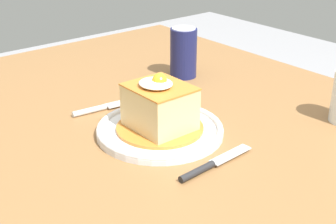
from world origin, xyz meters
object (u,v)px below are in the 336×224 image
fork (99,108)px  soda_can (183,53)px  knife (207,166)px  main_plate (160,129)px

fork → soda_can: (-0.05, 0.28, 0.06)m
fork → knife: bearing=2.4°
fork → knife: same height
main_plate → knife: (0.15, -0.02, -0.00)m
fork → soda_can: bearing=99.6°
fork → knife: 0.32m
main_plate → knife: main_plate is taller
main_plate → knife: 0.15m
fork → knife: size_ratio=0.86×
main_plate → knife: bearing=-7.8°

